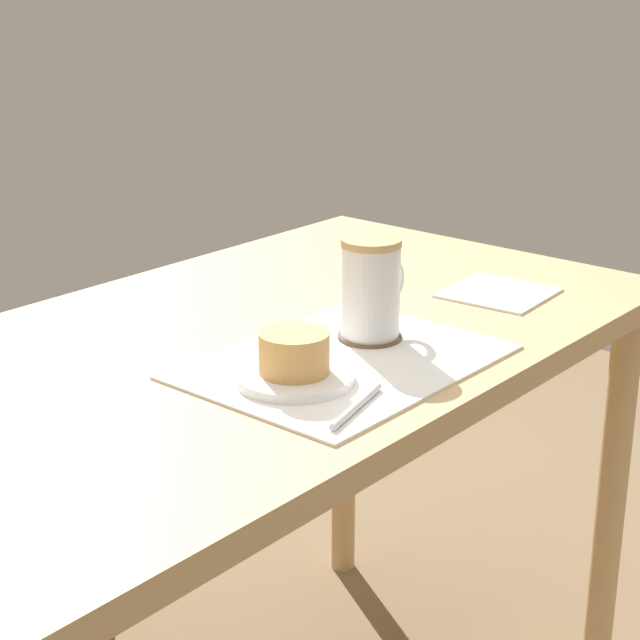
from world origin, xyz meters
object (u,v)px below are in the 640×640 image
Objects in this scene: dining_table at (230,403)px; pastry at (294,352)px; coffee_mug at (371,287)px; pastry_plate at (294,377)px.

pastry reaches higher than dining_table.
coffee_mug reaches higher than dining_table.
coffee_mug is (0.18, 0.02, 0.03)m from pastry.
coffee_mug is at bearing 7.38° from pastry.
pastry_plate is 0.20m from coffee_mug.
coffee_mug is at bearing -44.27° from dining_table.
pastry reaches higher than pastry_plate.
pastry_plate reaches higher than dining_table.
dining_table is 0.21m from pastry.
coffee_mug reaches higher than pastry.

